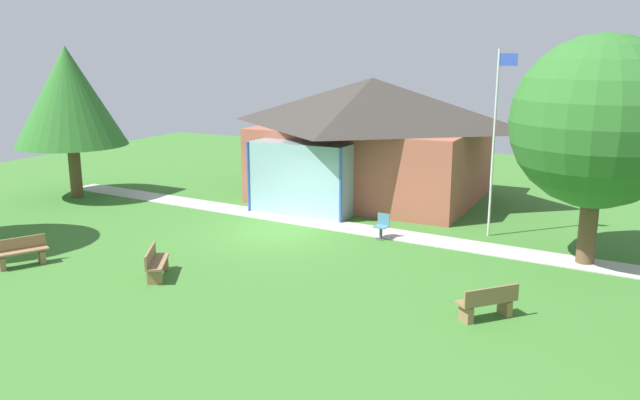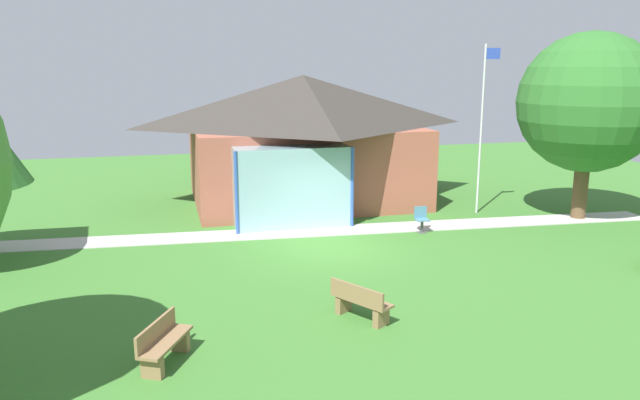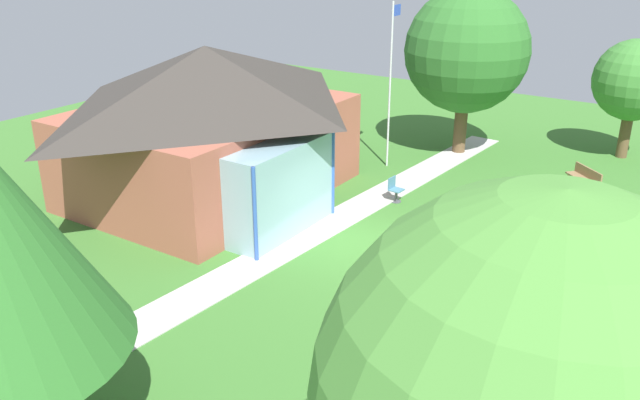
% 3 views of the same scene
% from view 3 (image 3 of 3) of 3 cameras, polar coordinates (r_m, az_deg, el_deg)
% --- Properties ---
extents(ground_plane, '(44.00, 44.00, 0.00)m').
position_cam_3_polar(ground_plane, '(19.67, 4.40, -3.96)').
color(ground_plane, '#3D752D').
extents(pavilion, '(9.92, 8.61, 5.18)m').
position_cam_3_polar(pavilion, '(22.95, -9.39, 6.86)').
color(pavilion, '#A35642').
rests_on(pavilion, ground_plane).
extents(footpath, '(24.80, 3.08, 0.03)m').
position_cam_3_polar(footpath, '(20.56, -0.26, -2.64)').
color(footpath, '#BCB7B2').
rests_on(footpath, ground_plane).
extents(flagpole, '(0.64, 0.08, 6.33)m').
position_cam_3_polar(flagpole, '(25.53, 6.13, 10.36)').
color(flagpole, silver).
rests_on(flagpole, ground_plane).
extents(bench_front_center, '(1.16, 1.51, 0.84)m').
position_cam_3_polar(bench_front_center, '(17.13, 19.17, -7.97)').
color(bench_front_center, olive).
rests_on(bench_front_center, ground_plane).
extents(bench_lawn_far_right, '(1.33, 1.41, 0.84)m').
position_cam_3_polar(bench_lawn_far_right, '(25.44, 21.89, 1.63)').
color(bench_lawn_far_right, olive).
rests_on(bench_lawn_far_right, ground_plane).
extents(patio_chair_lawn_spare, '(0.47, 0.47, 0.86)m').
position_cam_3_polar(patio_chair_lawn_spare, '(22.78, 6.49, 0.86)').
color(patio_chair_lawn_spare, teal).
rests_on(patio_chair_lawn_spare, ground_plane).
extents(tree_far_east, '(3.23, 3.23, 4.82)m').
position_cam_3_polar(tree_far_east, '(29.30, 25.59, 9.31)').
color(tree_far_east, brown).
rests_on(tree_far_east, ground_plane).
extents(tree_east_hedge, '(4.99, 4.99, 6.75)m').
position_cam_3_polar(tree_east_hedge, '(27.59, 12.59, 12.50)').
color(tree_east_hedge, brown).
rests_on(tree_east_hedge, ground_plane).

